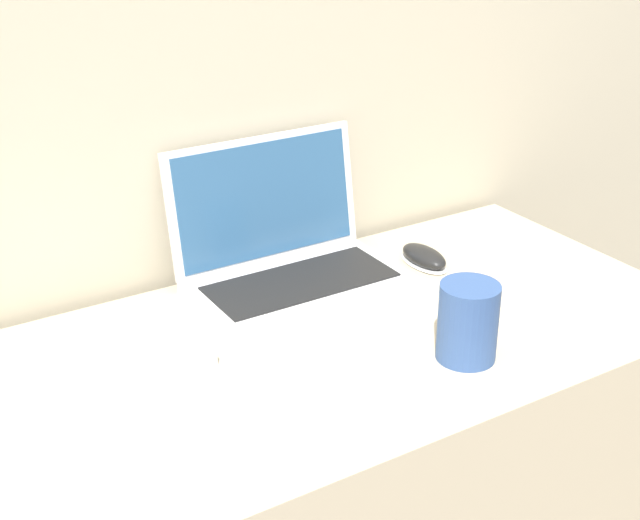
# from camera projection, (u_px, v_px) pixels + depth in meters

# --- Properties ---
(laptop) EXTENTS (0.36, 0.29, 0.24)m
(laptop) POSITION_uv_depth(u_px,v_px,m) (291.00, 259.00, 1.51)
(laptop) COLOR silver
(laptop) RESTS_ON desk
(drink_cup) EXTENTS (0.09, 0.09, 0.12)m
(drink_cup) POSITION_uv_depth(u_px,v_px,m) (468.00, 321.00, 1.29)
(drink_cup) COLOR #33518C
(drink_cup) RESTS_ON desk
(computer_mouse) EXTENTS (0.06, 0.11, 0.03)m
(computer_mouse) POSITION_uv_depth(u_px,v_px,m) (424.00, 257.00, 1.60)
(computer_mouse) COLOR white
(computer_mouse) RESTS_ON desk
(external_keyboard) EXTENTS (0.37, 0.17, 0.02)m
(external_keyboard) POSITION_uv_depth(u_px,v_px,m) (75.00, 367.00, 1.27)
(external_keyboard) COLOR silver
(external_keyboard) RESTS_ON desk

